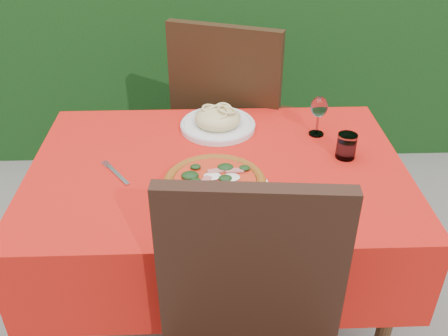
{
  "coord_description": "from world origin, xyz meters",
  "views": [
    {
      "loc": [
        -0.03,
        -1.42,
        1.65
      ],
      "look_at": [
        0.02,
        -0.05,
        0.77
      ],
      "focal_mm": 40.0,
      "sensor_mm": 36.0,
      "label": 1
    }
  ],
  "objects_px": {
    "chair_far": "(232,117)",
    "pizza_plate": "(215,186)",
    "pasta_plate": "(218,121)",
    "fork": "(118,175)",
    "wine_glass": "(319,108)",
    "water_glass": "(346,147)"
  },
  "relations": [
    {
      "from": "pizza_plate",
      "to": "water_glass",
      "type": "distance_m",
      "value": 0.5
    },
    {
      "from": "wine_glass",
      "to": "fork",
      "type": "bearing_deg",
      "value": -160.03
    },
    {
      "from": "pizza_plate",
      "to": "pasta_plate",
      "type": "height_order",
      "value": "pasta_plate"
    },
    {
      "from": "pizza_plate",
      "to": "wine_glass",
      "type": "xyz_separation_m",
      "value": [
        0.39,
        0.37,
        0.08
      ]
    },
    {
      "from": "chair_far",
      "to": "pasta_plate",
      "type": "height_order",
      "value": "chair_far"
    },
    {
      "from": "wine_glass",
      "to": "fork",
      "type": "xyz_separation_m",
      "value": [
        -0.7,
        -0.25,
        -0.1
      ]
    },
    {
      "from": "pizza_plate",
      "to": "fork",
      "type": "bearing_deg",
      "value": 160.53
    },
    {
      "from": "chair_far",
      "to": "pizza_plate",
      "type": "xyz_separation_m",
      "value": [
        -0.09,
        -0.79,
        0.17
      ]
    },
    {
      "from": "pizza_plate",
      "to": "pasta_plate",
      "type": "bearing_deg",
      "value": 87.34
    },
    {
      "from": "fork",
      "to": "water_glass",
      "type": "bearing_deg",
      "value": -28.29
    },
    {
      "from": "pasta_plate",
      "to": "fork",
      "type": "xyz_separation_m",
      "value": [
        -0.33,
        -0.32,
        -0.03
      ]
    },
    {
      "from": "pasta_plate",
      "to": "wine_glass",
      "type": "relative_size",
      "value": 1.87
    },
    {
      "from": "water_glass",
      "to": "wine_glass",
      "type": "xyz_separation_m",
      "value": [
        -0.07,
        0.16,
        0.07
      ]
    },
    {
      "from": "wine_glass",
      "to": "chair_far",
      "type": "bearing_deg",
      "value": 124.32
    },
    {
      "from": "pasta_plate",
      "to": "pizza_plate",
      "type": "bearing_deg",
      "value": -92.66
    },
    {
      "from": "chair_far",
      "to": "fork",
      "type": "height_order",
      "value": "chair_far"
    },
    {
      "from": "wine_glass",
      "to": "water_glass",
      "type": "bearing_deg",
      "value": -67.54
    },
    {
      "from": "water_glass",
      "to": "wine_glass",
      "type": "distance_m",
      "value": 0.19
    },
    {
      "from": "chair_far",
      "to": "pasta_plate",
      "type": "relative_size",
      "value": 3.75
    },
    {
      "from": "fork",
      "to": "pizza_plate",
      "type": "bearing_deg",
      "value": -54.4
    },
    {
      "from": "chair_far",
      "to": "pasta_plate",
      "type": "xyz_separation_m",
      "value": [
        -0.07,
        -0.36,
        0.17
      ]
    },
    {
      "from": "pizza_plate",
      "to": "fork",
      "type": "distance_m",
      "value": 0.33
    }
  ]
}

